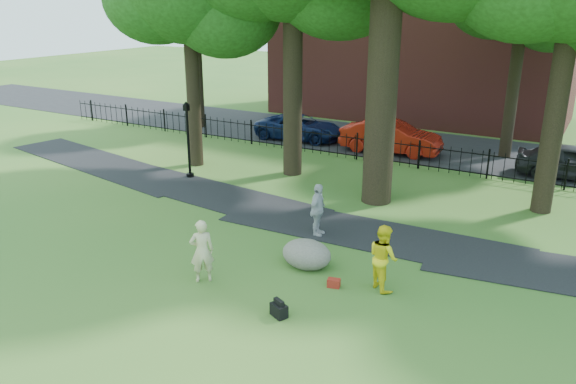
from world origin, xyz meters
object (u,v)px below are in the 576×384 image
Objects in this scene: boulder at (307,252)px; red_sedan at (391,137)px; man at (383,257)px; woman at (202,251)px; lamppost at (188,141)px.

red_sedan is at bearing 100.41° from boulder.
woman is at bearing 62.86° from man.
man is 14.10m from red_sedan.
woman is 4.77m from man.
man is at bearing -24.38° from lamppost.
man is (4.30, 2.06, 0.01)m from woman.
lamppost reaches higher than man.
red_sedan is (-2.42, 13.16, 0.38)m from boulder.
lamppost is 10.17m from red_sedan.
red_sedan is at bearing -131.91° from woman.
red_sedan is at bearing -33.10° from man.
man reaches higher than woman.
boulder is (-2.32, 0.13, -0.46)m from man.
woman is at bearing -132.18° from boulder.
woman is 1.21× the size of boulder.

